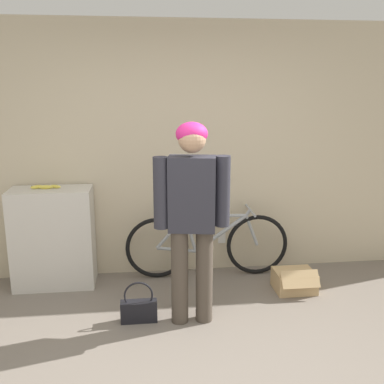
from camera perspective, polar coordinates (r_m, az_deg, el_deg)
wall_back at (r=4.65m, az=-2.80°, el=5.16°), size 8.00×0.07×2.60m
side_shelf at (r=4.67m, az=-17.20°, el=-5.58°), size 0.78×0.39×0.99m
person at (r=3.62m, az=-0.00°, el=-2.00°), size 0.62×0.26×1.69m
bicycle at (r=4.71m, az=1.97°, el=-6.62°), size 1.70×0.46×0.72m
banana at (r=4.55m, az=-18.12°, el=0.63°), size 0.30×0.08×0.04m
handbag at (r=3.97m, az=-6.76°, el=-14.55°), size 0.31×0.11×0.36m
cardboard_box at (r=4.59m, az=12.86°, el=-10.92°), size 0.38×0.38×0.26m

